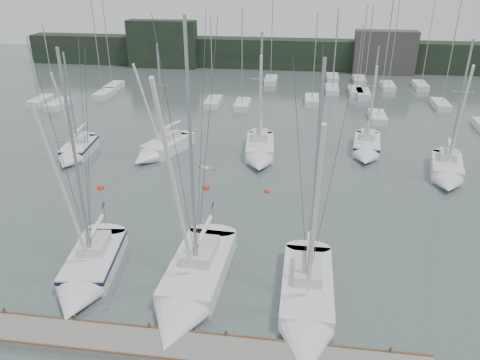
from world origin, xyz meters
name	(u,v)px	position (x,y,z in m)	size (l,w,h in m)	color
ground	(204,287)	(0.00, 0.00, 0.00)	(160.00, 160.00, 0.00)	#4B5B59
dock	(183,348)	(0.00, -5.00, 0.20)	(24.00, 2.00, 0.40)	slate
far_treeline	(277,54)	(0.00, 62.00, 2.50)	(90.00, 4.00, 5.00)	black
far_building_left	(162,44)	(-20.00, 60.00, 4.00)	(12.00, 3.00, 8.00)	black
far_building_right	(385,52)	(18.00, 60.00, 3.50)	(10.00, 3.00, 7.00)	#3D3B38
mast_forest	(289,94)	(3.11, 42.65, 0.49)	(57.02, 26.39, 14.70)	silver
sailboat_near_left	(87,275)	(-6.93, -0.58, 0.58)	(3.75, 8.59, 14.51)	silver
sailboat_near_center	(189,292)	(-0.60, -1.25, 0.56)	(3.65, 10.61, 16.33)	silver
sailboat_near_right	(307,312)	(5.98, -1.93, 0.53)	(2.86, 10.13, 14.55)	silver
sailboat_mid_a	(75,152)	(-16.45, 17.76, 0.57)	(3.04, 7.22, 10.69)	silver
sailboat_mid_b	(158,151)	(-8.65, 19.30, 0.58)	(5.14, 7.91, 11.41)	silver
sailboat_mid_c	(260,153)	(1.28, 19.85, 0.63)	(3.30, 8.27, 12.54)	silver
sailboat_mid_d	(366,149)	(11.56, 22.44, 0.57)	(3.37, 7.39, 11.17)	silver
sailboat_mid_e	(447,173)	(17.93, 17.54, 0.59)	(3.98, 7.76, 12.62)	silver
buoy_a	(206,188)	(-2.56, 12.92, 0.00)	(0.62, 0.62, 0.62)	red
buoy_b	(267,192)	(2.57, 13.00, 0.00)	(0.48, 0.48, 0.48)	red
buoy_c	(101,188)	(-11.36, 11.70, 0.00)	(0.59, 0.59, 0.59)	red
seagull	(206,168)	(-0.23, 2.82, 6.46)	(0.94, 0.46, 0.19)	silver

